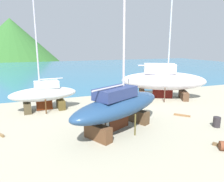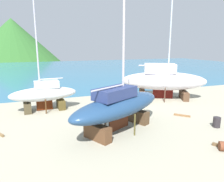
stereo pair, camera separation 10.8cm
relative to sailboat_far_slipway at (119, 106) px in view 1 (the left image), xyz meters
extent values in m
plane|color=#A19C85|center=(1.14, -0.61, -2.04)|extent=(50.60, 50.60, 0.00)
cube|color=teal|center=(1.14, 44.40, -2.04)|extent=(131.33, 64.71, 0.01)
cone|color=#306429|center=(-15.77, 104.15, -2.04)|extent=(84.32, 84.32, 39.52)
cube|color=brown|center=(2.14, 1.13, -1.48)|extent=(1.66, 2.30, 1.11)
cube|color=brown|center=(-2.07, -1.09, -1.48)|extent=(1.66, 2.30, 1.11)
cylinder|color=brown|center=(-0.68, 1.38, -1.20)|extent=(0.12, 0.12, 1.67)
cylinder|color=brown|center=(0.75, -1.34, -1.20)|extent=(0.12, 0.12, 1.67)
ellipsoid|color=navy|center=(0.04, 0.02, -0.04)|extent=(9.72, 6.92, 1.61)
cube|color=#4F2211|center=(0.04, 0.02, -1.41)|extent=(2.06, 1.14, 1.13)
cube|color=navy|center=(-0.38, -0.20, 1.08)|extent=(3.81, 3.08, 0.81)
cylinder|color=#C1B7BF|center=(0.46, 0.24, 6.38)|extent=(0.18, 0.18, 11.40)
cylinder|color=#BFB7C2|center=(-1.02, -0.54, 1.58)|extent=(3.00, 1.67, 0.12)
cube|color=#493F29|center=(-6.94, 7.38, -1.55)|extent=(0.81, 1.77, 0.96)
cube|color=#51411D|center=(-3.61, 7.59, -1.55)|extent=(0.81, 1.77, 0.96)
cylinder|color=#503319|center=(-5.20, 6.29, -1.31)|extent=(0.12, 0.12, 1.46)
cylinder|color=#463F1B|center=(-5.35, 8.67, -1.31)|extent=(0.12, 0.12, 1.46)
ellipsoid|color=silver|center=(-5.28, 7.48, -0.30)|extent=(6.79, 2.58, 1.41)
cube|color=#541F0A|center=(-5.28, 7.48, -1.50)|extent=(1.60, 0.18, 0.99)
cube|color=silver|center=(-4.95, 7.50, 0.69)|extent=(2.48, 1.45, 0.70)
cylinder|color=#B5B6CA|center=(-5.61, 7.46, 4.69)|extent=(0.15, 0.15, 8.71)
cylinder|color=beige|center=(-4.45, 7.53, 1.24)|extent=(2.34, 0.25, 0.11)
cube|color=brown|center=(11.39, 6.41, -1.53)|extent=(1.87, 2.81, 1.01)
cube|color=brown|center=(6.71, 8.74, -1.53)|extent=(1.87, 2.81, 1.01)
cylinder|color=brown|center=(9.91, 9.29, -1.14)|extent=(0.12, 0.12, 1.80)
cylinder|color=brown|center=(8.19, 5.85, -1.14)|extent=(0.12, 0.12, 1.80)
ellipsoid|color=white|center=(9.05, 7.57, 0.22)|extent=(10.92, 7.79, 2.26)
cube|color=#52100D|center=(9.05, 7.57, -1.70)|extent=(2.28, 1.19, 1.58)
cube|color=silver|center=(8.58, 7.81, 1.80)|extent=(4.30, 3.56, 1.13)
cylinder|color=silver|center=(9.52, 7.34, 8.85)|extent=(0.18, 0.18, 15.23)
cylinder|color=silver|center=(7.88, 8.16, 2.13)|extent=(3.33, 1.75, 0.13)
cube|color=orange|center=(4.05, 4.40, -1.63)|extent=(0.32, 0.39, 0.82)
cube|color=#307751|center=(4.05, 4.40, -0.92)|extent=(0.40, 0.50, 0.59)
sphere|color=tan|center=(4.05, 4.40, -0.52)|extent=(0.22, 0.22, 0.22)
cylinder|color=#2C272B|center=(7.82, -2.20, -1.61)|extent=(0.75, 0.75, 0.86)
cube|color=olive|center=(6.94, 1.04, -1.96)|extent=(1.21, 1.23, 0.15)
camera|label=1|loc=(-5.97, -14.54, 4.59)|focal=33.66mm
camera|label=2|loc=(-5.87, -14.58, 4.59)|focal=33.66mm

